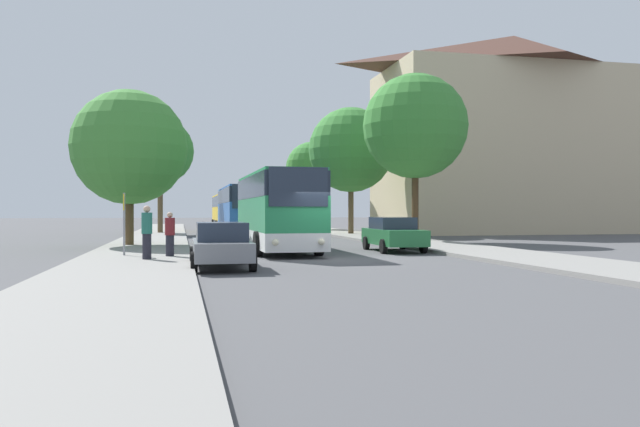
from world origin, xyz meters
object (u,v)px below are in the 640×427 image
at_px(tree_right_far, 351,150).
at_px(bus_rear, 229,212).
at_px(bus_middle, 242,211).
at_px(tree_left_far, 129,147).
at_px(pedestrian_waiting_far, 170,234).
at_px(tree_left_near, 160,151).
at_px(tree_right_near, 312,168).
at_px(tree_right_mid, 415,126).
at_px(parked_car_right_near, 393,234).
at_px(bus_stop_sign, 124,216).
at_px(bus_front, 277,210).
at_px(pedestrian_waiting_near, 147,232).
at_px(parked_car_left_curb, 221,244).

bearing_deg(tree_right_far, bus_rear, 120.06).
bearing_deg(bus_middle, tree_left_far, -120.48).
height_order(pedestrian_waiting_far, tree_right_far, tree_right_far).
xyz_separation_m(tree_left_near, tree_right_near, (13.46, 7.21, -0.63)).
xyz_separation_m(bus_middle, tree_right_mid, (9.25, -8.72, 4.91)).
bearing_deg(bus_middle, parked_car_right_near, -73.01).
xyz_separation_m(bus_stop_sign, pedestrian_waiting_far, (1.67, -0.83, -0.64)).
height_order(parked_car_right_near, tree_left_far, tree_left_far).
relative_size(tree_left_far, tree_right_near, 0.94).
height_order(bus_stop_sign, tree_right_mid, tree_right_mid).
distance_m(parked_car_right_near, tree_left_far, 13.52).
bearing_deg(bus_front, bus_stop_sign, -153.06).
height_order(bus_front, tree_left_far, tree_left_far).
relative_size(parked_car_right_near, tree_right_mid, 0.48).
bearing_deg(tree_right_mid, bus_rear, 110.89).
height_order(tree_left_far, tree_right_mid, tree_right_mid).
xyz_separation_m(pedestrian_waiting_near, tree_left_near, (-0.39, 27.39, 5.33)).
xyz_separation_m(tree_left_far, tree_right_far, (14.69, 12.48, 1.38)).
xyz_separation_m(bus_front, tree_right_mid, (9.20, 6.82, 4.91)).
distance_m(bus_rear, tree_right_mid, 25.79).
xyz_separation_m(bus_front, tree_left_far, (-6.61, 4.33, 3.08)).
height_order(pedestrian_waiting_far, tree_left_near, tree_left_near).
distance_m(bus_front, tree_right_near, 30.47).
xyz_separation_m(parked_car_left_curb, tree_right_near, (10.70, 36.89, 5.03)).
bearing_deg(pedestrian_waiting_near, tree_right_near, 42.88).
height_order(bus_stop_sign, tree_right_near, tree_right_near).
bearing_deg(tree_left_near, bus_middle, -48.82).
xyz_separation_m(pedestrian_waiting_near, pedestrian_waiting_far, (0.75, 1.34, -0.12)).
distance_m(parked_car_left_curb, tree_right_far, 27.43).
height_order(bus_rear, bus_stop_sign, bus_rear).
bearing_deg(bus_front, bus_rear, 89.25).
relative_size(bus_stop_sign, pedestrian_waiting_near, 1.27).
bearing_deg(pedestrian_waiting_near, bus_middle, 49.50).
relative_size(parked_car_right_near, tree_left_near, 0.53).
distance_m(bus_stop_sign, pedestrian_waiting_near, 2.42).
height_order(parked_car_left_curb, tree_right_mid, tree_right_mid).
height_order(tree_left_far, tree_right_far, tree_right_far).
bearing_deg(parked_car_right_near, bus_rear, -78.93).
bearing_deg(pedestrian_waiting_far, parked_car_right_near, 97.73).
bearing_deg(tree_right_far, bus_front, -115.68).
height_order(parked_car_right_near, pedestrian_waiting_far, pedestrian_waiting_far).
height_order(bus_front, pedestrian_waiting_near, bus_front).
bearing_deg(tree_right_near, parked_car_left_curb, -106.18).
bearing_deg(tree_left_near, parked_car_left_curb, -84.70).
height_order(pedestrian_waiting_near, tree_left_near, tree_left_near).
bearing_deg(pedestrian_waiting_near, bus_stop_sign, 86.67).
bearing_deg(bus_front, tree_right_mid, 36.14).
relative_size(parked_car_left_curb, tree_left_far, 0.59).
xyz_separation_m(bus_front, bus_middle, (-0.05, 15.54, -0.00)).
bearing_deg(bus_middle, pedestrian_waiting_far, -103.10).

